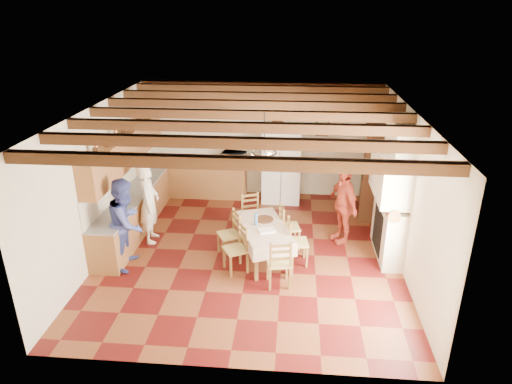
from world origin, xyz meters
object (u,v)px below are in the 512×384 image
(chair_left_near, at_px, (235,249))
(microwave, at_px, (234,158))
(chair_left_far, at_px, (229,234))
(person_woman_red, at_px, (343,204))
(chair_right_far, at_px, (289,226))
(refrigerator, at_px, (282,165))
(person_woman_blue, at_px, (127,223))
(hutch, at_px, (374,169))
(person_man, at_px, (149,203))
(chair_end_near, at_px, (279,262))
(dining_table, at_px, (264,230))
(chair_end_far, at_px, (252,216))
(chair_right_near, at_px, (298,241))

(chair_left_near, xyz_separation_m, microwave, (-0.49, 3.64, 0.59))
(chair_left_far, bearing_deg, person_woman_red, 81.20)
(chair_right_far, distance_m, microwave, 3.07)
(chair_left_near, bearing_deg, microwave, 158.31)
(refrigerator, bearing_deg, person_woman_blue, -127.92)
(refrigerator, relative_size, microwave, 3.23)
(refrigerator, bearing_deg, hutch, -15.05)
(hutch, relative_size, chair_left_far, 2.42)
(chair_right_far, bearing_deg, person_man, 75.57)
(chair_right_far, height_order, microwave, microwave)
(refrigerator, height_order, person_man, refrigerator)
(refrigerator, height_order, chair_left_far, refrigerator)
(refrigerator, distance_m, person_man, 3.68)
(microwave, bearing_deg, person_man, -108.97)
(chair_end_near, xyz_separation_m, person_woman_blue, (-2.95, 0.47, 0.43))
(refrigerator, distance_m, dining_table, 3.05)
(chair_left_far, height_order, person_woman_blue, person_woman_blue)
(dining_table, distance_m, chair_end_near, 0.98)
(chair_left_far, xyz_separation_m, microwave, (-0.29, 3.06, 0.59))
(dining_table, relative_size, person_woman_red, 1.07)
(dining_table, xyz_separation_m, microwave, (-1.00, 3.13, 0.42))
(microwave, bearing_deg, refrigerator, 5.85)
(hutch, xyz_separation_m, microwave, (-3.45, 0.77, -0.09))
(chair_left_near, distance_m, chair_right_far, 1.44)
(chair_right_far, distance_m, chair_end_far, 0.94)
(chair_end_near, distance_m, chair_end_far, 1.98)
(chair_left_far, bearing_deg, person_man, -133.42)
(person_woman_red, height_order, microwave, person_woman_red)
(chair_right_far, bearing_deg, person_woman_blue, 93.50)
(chair_end_far, height_order, person_man, person_man)
(chair_left_far, distance_m, person_woman_blue, 2.01)
(hutch, relative_size, chair_end_far, 2.42)
(person_woman_blue, distance_m, microwave, 3.92)
(chair_right_far, xyz_separation_m, person_woman_blue, (-3.11, -0.96, 0.43))
(dining_table, bearing_deg, person_man, 167.27)
(chair_left_near, bearing_deg, chair_right_near, 78.63)
(person_man, bearing_deg, refrigerator, -55.90)
(hutch, relative_size, person_man, 1.32)
(person_man, xyz_separation_m, person_woman_red, (4.10, 0.33, -0.02))
(chair_left_near, distance_m, chair_right_near, 1.25)
(dining_table, bearing_deg, chair_end_near, -69.38)
(chair_right_far, distance_m, person_woman_blue, 3.29)
(chair_left_near, bearing_deg, person_woman_red, 93.93)
(refrigerator, distance_m, chair_end_far, 2.19)
(person_woman_blue, bearing_deg, chair_end_near, -97.37)
(chair_right_near, bearing_deg, hutch, -42.67)
(dining_table, xyz_separation_m, person_woman_blue, (-2.61, -0.44, 0.26))
(dining_table, xyz_separation_m, chair_left_near, (-0.51, -0.50, -0.16))
(refrigerator, xyz_separation_m, person_woman_blue, (-2.86, -3.46, -0.06))
(refrigerator, xyz_separation_m, hutch, (2.20, -0.66, 0.19))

